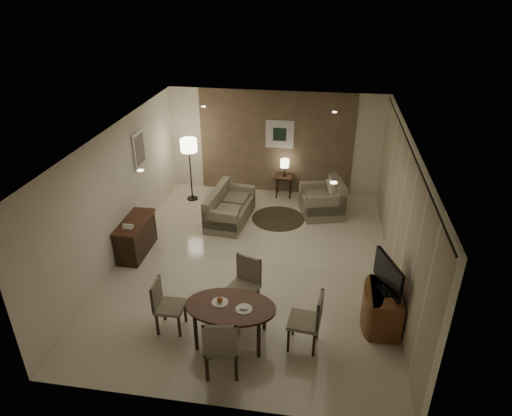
% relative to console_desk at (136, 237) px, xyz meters
% --- Properties ---
extents(room_shell, '(5.50, 7.00, 2.70)m').
position_rel_console_desk_xyz_m(room_shell, '(2.49, 0.40, 0.98)').
color(room_shell, beige).
rests_on(room_shell, ground).
extents(taupe_accent, '(3.96, 0.03, 2.70)m').
position_rel_console_desk_xyz_m(taupe_accent, '(2.49, 3.48, 0.98)').
color(taupe_accent, '#7E644F').
rests_on(taupe_accent, wall_back).
extents(curtain_wall, '(0.08, 6.70, 2.58)m').
position_rel_console_desk_xyz_m(curtain_wall, '(5.17, 0.00, 0.95)').
color(curtain_wall, beige).
rests_on(curtain_wall, wall_right).
extents(curtain_rod, '(0.03, 6.80, 0.03)m').
position_rel_console_desk_xyz_m(curtain_rod, '(5.17, 0.00, 2.27)').
color(curtain_rod, black).
rests_on(curtain_rod, wall_right).
extents(art_back_frame, '(0.72, 0.03, 0.72)m').
position_rel_console_desk_xyz_m(art_back_frame, '(2.59, 3.46, 1.23)').
color(art_back_frame, silver).
rests_on(art_back_frame, wall_back).
extents(art_back_canvas, '(0.34, 0.01, 0.34)m').
position_rel_console_desk_xyz_m(art_back_canvas, '(2.59, 3.44, 1.23)').
color(art_back_canvas, black).
rests_on(art_back_canvas, wall_back).
extents(art_left_frame, '(0.03, 0.60, 0.80)m').
position_rel_console_desk_xyz_m(art_left_frame, '(-0.23, 1.20, 1.48)').
color(art_left_frame, silver).
rests_on(art_left_frame, wall_left).
extents(art_left_canvas, '(0.01, 0.46, 0.64)m').
position_rel_console_desk_xyz_m(art_left_canvas, '(-0.21, 1.20, 1.48)').
color(art_left_canvas, gray).
rests_on(art_left_canvas, wall_left).
extents(downlight_nl, '(0.10, 0.10, 0.01)m').
position_rel_console_desk_xyz_m(downlight_nl, '(1.09, -1.80, 2.31)').
color(downlight_nl, white).
rests_on(downlight_nl, ceiling).
extents(downlight_nr, '(0.10, 0.10, 0.01)m').
position_rel_console_desk_xyz_m(downlight_nr, '(3.89, -1.80, 2.31)').
color(downlight_nr, white).
rests_on(downlight_nr, ceiling).
extents(downlight_fl, '(0.10, 0.10, 0.01)m').
position_rel_console_desk_xyz_m(downlight_fl, '(1.09, 1.80, 2.31)').
color(downlight_fl, white).
rests_on(downlight_fl, ceiling).
extents(downlight_fr, '(0.10, 0.10, 0.01)m').
position_rel_console_desk_xyz_m(downlight_fr, '(3.89, 1.80, 2.31)').
color(downlight_fr, white).
rests_on(downlight_fr, ceiling).
extents(console_desk, '(0.48, 1.20, 0.75)m').
position_rel_console_desk_xyz_m(console_desk, '(0.00, 0.00, 0.00)').
color(console_desk, '#492D17').
rests_on(console_desk, floor).
extents(telephone, '(0.20, 0.14, 0.09)m').
position_rel_console_desk_xyz_m(telephone, '(0.00, -0.30, 0.43)').
color(telephone, white).
rests_on(telephone, console_desk).
extents(tv_cabinet, '(0.48, 0.90, 0.70)m').
position_rel_console_desk_xyz_m(tv_cabinet, '(4.89, -1.50, -0.03)').
color(tv_cabinet, brown).
rests_on(tv_cabinet, floor).
extents(flat_tv, '(0.36, 0.85, 0.60)m').
position_rel_console_desk_xyz_m(flat_tv, '(4.87, -1.50, 0.65)').
color(flat_tv, black).
rests_on(flat_tv, tv_cabinet).
extents(dining_table, '(1.43, 0.89, 0.67)m').
position_rel_console_desk_xyz_m(dining_table, '(2.47, -2.20, -0.04)').
color(dining_table, '#492D17').
rests_on(dining_table, floor).
extents(chair_near, '(0.58, 0.58, 1.05)m').
position_rel_console_desk_xyz_m(chair_near, '(2.47, -2.85, 0.15)').
color(chair_near, gray).
rests_on(chair_near, floor).
extents(chair_far, '(0.62, 0.62, 1.01)m').
position_rel_console_desk_xyz_m(chair_far, '(2.52, -1.53, 0.13)').
color(chair_far, gray).
rests_on(chair_far, floor).
extents(chair_left, '(0.45, 0.45, 0.91)m').
position_rel_console_desk_xyz_m(chair_left, '(1.44, -2.11, 0.08)').
color(chair_left, gray).
rests_on(chair_left, floor).
extents(chair_right, '(0.52, 0.52, 0.98)m').
position_rel_console_desk_xyz_m(chair_right, '(3.61, -2.16, 0.12)').
color(chair_right, gray).
rests_on(chair_right, floor).
extents(plate_a, '(0.26, 0.26, 0.02)m').
position_rel_console_desk_xyz_m(plate_a, '(2.29, -2.15, 0.30)').
color(plate_a, white).
rests_on(plate_a, dining_table).
extents(plate_b, '(0.26, 0.26, 0.02)m').
position_rel_console_desk_xyz_m(plate_b, '(2.69, -2.25, 0.30)').
color(plate_b, white).
rests_on(plate_b, dining_table).
extents(fruit_apple, '(0.09, 0.09, 0.09)m').
position_rel_console_desk_xyz_m(fruit_apple, '(2.29, -2.15, 0.35)').
color(fruit_apple, '#AF5014').
rests_on(fruit_apple, plate_a).
extents(napkin, '(0.12, 0.08, 0.03)m').
position_rel_console_desk_xyz_m(napkin, '(2.69, -2.25, 0.32)').
color(napkin, white).
rests_on(napkin, plate_b).
extents(round_rug, '(1.26, 1.26, 0.01)m').
position_rel_console_desk_xyz_m(round_rug, '(2.76, 1.92, -0.37)').
color(round_rug, '#3F3923').
rests_on(round_rug, floor).
extents(sofa, '(1.69, 0.96, 0.76)m').
position_rel_console_desk_xyz_m(sofa, '(1.64, 1.68, 0.01)').
color(sofa, gray).
rests_on(sofa, floor).
extents(armchair, '(1.16, 1.20, 0.87)m').
position_rel_console_desk_xyz_m(armchair, '(3.77, 2.33, 0.06)').
color(armchair, gray).
rests_on(armchair, floor).
extents(side_table, '(0.44, 0.44, 0.56)m').
position_rel_console_desk_xyz_m(side_table, '(2.76, 3.22, -0.09)').
color(side_table, black).
rests_on(side_table, floor).
extents(table_lamp, '(0.22, 0.22, 0.50)m').
position_rel_console_desk_xyz_m(table_lamp, '(2.76, 3.22, 0.44)').
color(table_lamp, '#FFEAC1').
rests_on(table_lamp, side_table).
extents(floor_lamp, '(0.41, 0.41, 1.63)m').
position_rel_console_desk_xyz_m(floor_lamp, '(0.43, 2.64, 0.44)').
color(floor_lamp, '#FFE5B7').
rests_on(floor_lamp, floor).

